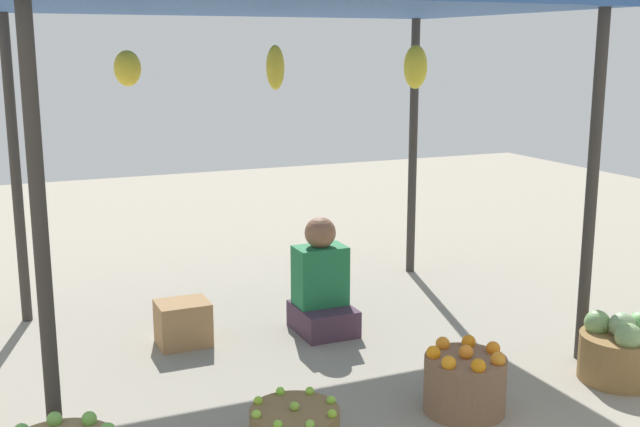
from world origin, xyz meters
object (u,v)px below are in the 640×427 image
at_px(basket_oranges, 465,382).
at_px(vendor_person, 321,288).
at_px(basket_cabbages, 620,352).
at_px(wooden_crate_near_vendor, 183,323).

bearing_deg(basket_oranges, vendor_person, 98.36).
xyz_separation_m(basket_cabbages, wooden_crate_near_vendor, (-2.17, 1.54, -0.03)).
relative_size(basket_oranges, basket_cabbages, 0.94).
height_order(basket_oranges, basket_cabbages, basket_cabbages).
bearing_deg(vendor_person, basket_cabbages, -48.80).
relative_size(vendor_person, basket_oranges, 1.81).
xyz_separation_m(vendor_person, wooden_crate_near_vendor, (-0.92, 0.12, -0.16)).
height_order(vendor_person, wooden_crate_near_vendor, vendor_person).
xyz_separation_m(vendor_person, basket_oranges, (0.21, -1.41, -0.14)).
bearing_deg(vendor_person, basket_oranges, -81.64).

